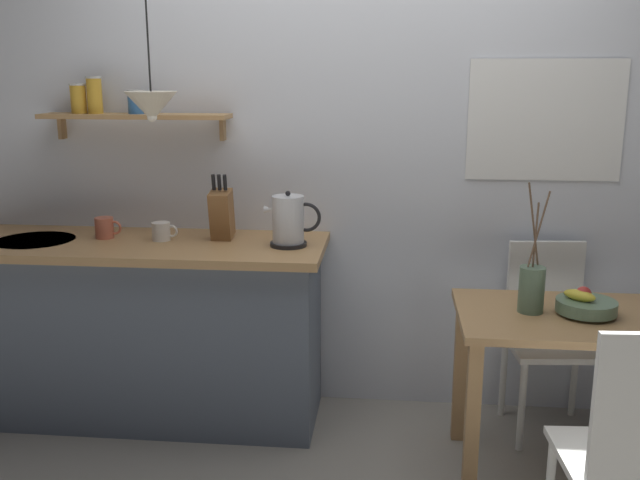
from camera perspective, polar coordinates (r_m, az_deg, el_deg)
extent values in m
plane|color=gray|center=(3.35, 1.33, -17.06)|extent=(14.00, 14.00, 0.00)
cube|color=silver|center=(3.55, 5.53, 7.69)|extent=(6.80, 0.10, 2.70)
cube|color=white|center=(3.55, 17.67, 9.15)|extent=(0.72, 0.01, 0.57)
cube|color=silver|center=(3.56, 17.66, 9.15)|extent=(0.66, 0.01, 0.51)
cube|color=slate|center=(3.65, -14.20, -7.29)|extent=(1.74, 0.52, 0.87)
cube|color=tan|center=(3.50, -14.73, -0.41)|extent=(1.83, 0.63, 0.04)
cylinder|color=#B7BABF|center=(3.68, -21.96, -0.06)|extent=(0.38, 0.38, 0.01)
cube|color=tan|center=(3.60, -14.65, 9.62)|extent=(0.93, 0.18, 0.02)
cube|color=#99754C|center=(3.84, -20.03, 8.55)|extent=(0.02, 0.06, 0.12)
cube|color=#99754C|center=(3.56, -7.83, 8.90)|extent=(0.02, 0.06, 0.12)
cylinder|color=gold|center=(3.70, -18.85, 10.64)|extent=(0.08, 0.08, 0.13)
cylinder|color=silver|center=(3.70, -18.93, 11.75)|extent=(0.08, 0.08, 0.01)
cylinder|color=gold|center=(3.67, -17.67, 10.97)|extent=(0.07, 0.07, 0.17)
cylinder|color=silver|center=(3.66, -17.77, 12.35)|extent=(0.08, 0.08, 0.01)
cylinder|color=#3366A3|center=(3.59, -14.56, 10.62)|extent=(0.08, 0.08, 0.10)
cylinder|color=silver|center=(3.59, -14.61, 11.52)|extent=(0.08, 0.08, 0.01)
cube|color=tan|center=(3.10, 18.95, -5.93)|extent=(0.86, 0.63, 0.03)
cube|color=tan|center=(2.94, 12.12, -14.31)|extent=(0.06, 0.06, 0.70)
cube|color=tan|center=(3.41, 11.19, -10.20)|extent=(0.06, 0.06, 0.70)
cube|color=tan|center=(3.57, 23.58, -10.04)|extent=(0.06, 0.06, 0.70)
cube|color=white|center=(2.64, 23.13, -15.94)|extent=(0.43, 0.41, 0.03)
cube|color=white|center=(3.54, 18.23, -8.03)|extent=(0.45, 0.44, 0.03)
cube|color=white|center=(3.64, 17.62, -3.50)|extent=(0.37, 0.06, 0.44)
cylinder|color=white|center=(3.43, 15.92, -12.75)|extent=(0.03, 0.03, 0.43)
cylinder|color=white|center=(3.54, 21.59, -12.36)|extent=(0.03, 0.03, 0.43)
cylinder|color=white|center=(3.73, 14.53, -10.47)|extent=(0.03, 0.03, 0.43)
cylinder|color=white|center=(3.83, 19.77, -10.20)|extent=(0.03, 0.03, 0.43)
cylinder|color=slate|center=(3.12, 20.57, -5.54)|extent=(0.11, 0.11, 0.01)
cylinder|color=slate|center=(3.11, 20.62, -5.00)|extent=(0.24, 0.24, 0.05)
ellipsoid|color=yellow|center=(3.09, 20.14, -4.20)|extent=(0.14, 0.13, 0.04)
sphere|color=red|center=(3.10, 20.42, -4.10)|extent=(0.06, 0.06, 0.06)
cylinder|color=#567056|center=(3.06, 16.64, -3.84)|extent=(0.10, 0.10, 0.19)
cylinder|color=brown|center=(2.99, 16.79, 1.21)|extent=(0.07, 0.04, 0.35)
cylinder|color=brown|center=(3.00, 16.95, 0.38)|extent=(0.01, 0.01, 0.27)
cylinder|color=brown|center=(2.99, 17.19, 0.82)|extent=(0.08, 0.03, 0.31)
cylinder|color=black|center=(3.29, -2.55, -0.32)|extent=(0.17, 0.17, 0.02)
cylinder|color=silver|center=(3.27, -2.58, 1.68)|extent=(0.15, 0.15, 0.22)
sphere|color=black|center=(3.24, -2.60, 3.76)|extent=(0.02, 0.02, 0.02)
cone|color=silver|center=(3.27, -4.17, 2.45)|extent=(0.04, 0.04, 0.04)
torus|color=black|center=(3.25, -1.13, 1.84)|extent=(0.14, 0.02, 0.14)
cube|color=brown|center=(3.42, -7.91, 2.05)|extent=(0.10, 0.15, 0.25)
cylinder|color=black|center=(3.37, -8.56, 4.61)|extent=(0.02, 0.03, 0.08)
cylinder|color=black|center=(3.36, -8.10, 4.61)|extent=(0.02, 0.03, 0.08)
cylinder|color=black|center=(3.36, -7.65, 4.61)|extent=(0.02, 0.03, 0.08)
cylinder|color=#C6664C|center=(3.59, -16.95, 0.95)|extent=(0.09, 0.09, 0.10)
torus|color=#C6664C|center=(3.57, -16.18, 0.96)|extent=(0.07, 0.01, 0.07)
cylinder|color=white|center=(3.47, -12.65, 0.68)|extent=(0.09, 0.09, 0.09)
torus|color=white|center=(3.46, -11.84, 0.69)|extent=(0.06, 0.01, 0.06)
cylinder|color=black|center=(3.22, -13.68, 15.39)|extent=(0.01, 0.01, 0.43)
cone|color=beige|center=(3.22, -13.39, 10.40)|extent=(0.23, 0.23, 0.13)
sphere|color=white|center=(3.23, -13.35, 9.60)|extent=(0.04, 0.04, 0.04)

